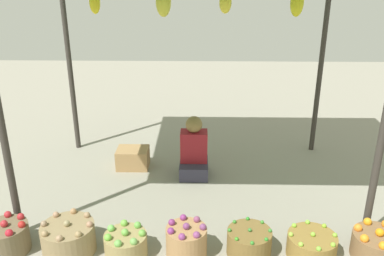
{
  "coord_description": "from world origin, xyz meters",
  "views": [
    {
      "loc": [
        0.08,
        -4.49,
        2.51
      ],
      "look_at": [
        0.0,
        -0.54,
        0.95
      ],
      "focal_mm": 38.39,
      "sensor_mm": 36.0,
      "label": 1
    }
  ],
  "objects_px": {
    "basket_green_chilies": "(249,242)",
    "basket_limes": "(312,245)",
    "basket_oranges": "(377,245)",
    "basket_red_apples": "(7,237)",
    "wooden_crate_near_vendor": "(133,158)",
    "basket_green_apples": "(126,244)",
    "basket_purple_onions": "(186,241)",
    "vendor_person": "(194,153)",
    "basket_potatoes": "(69,238)"
  },
  "relations": [
    {
      "from": "basket_red_apples",
      "to": "basket_green_chilies",
      "type": "bearing_deg",
      "value": 0.11
    },
    {
      "from": "vendor_person",
      "to": "basket_red_apples",
      "type": "distance_m",
      "value": 2.35
    },
    {
      "from": "vendor_person",
      "to": "basket_green_chilies",
      "type": "relative_size",
      "value": 1.88
    },
    {
      "from": "basket_red_apples",
      "to": "basket_purple_onions",
      "type": "height_order",
      "value": "basket_purple_onions"
    },
    {
      "from": "basket_limes",
      "to": "basket_oranges",
      "type": "height_order",
      "value": "basket_oranges"
    },
    {
      "from": "basket_oranges",
      "to": "wooden_crate_near_vendor",
      "type": "distance_m",
      "value": 3.09
    },
    {
      "from": "basket_purple_onions",
      "to": "basket_green_chilies",
      "type": "bearing_deg",
      "value": 3.65
    },
    {
      "from": "vendor_person",
      "to": "basket_red_apples",
      "type": "bearing_deg",
      "value": -137.57
    },
    {
      "from": "basket_green_chilies",
      "to": "basket_limes",
      "type": "bearing_deg",
      "value": -1.56
    },
    {
      "from": "wooden_crate_near_vendor",
      "to": "basket_oranges",
      "type": "bearing_deg",
      "value": -34.98
    },
    {
      "from": "basket_red_apples",
      "to": "basket_oranges",
      "type": "xyz_separation_m",
      "value": [
        3.44,
        -0.01,
        -0.02
      ]
    },
    {
      "from": "vendor_person",
      "to": "basket_limes",
      "type": "xyz_separation_m",
      "value": [
        1.12,
        -1.59,
        -0.19
      ]
    },
    {
      "from": "basket_red_apples",
      "to": "basket_green_chilies",
      "type": "height_order",
      "value": "basket_red_apples"
    },
    {
      "from": "wooden_crate_near_vendor",
      "to": "basket_limes",
      "type": "bearing_deg",
      "value": -42.46
    },
    {
      "from": "basket_potatoes",
      "to": "basket_oranges",
      "type": "distance_m",
      "value": 2.86
    },
    {
      "from": "basket_potatoes",
      "to": "basket_purple_onions",
      "type": "relative_size",
      "value": 1.31
    },
    {
      "from": "basket_red_apples",
      "to": "wooden_crate_near_vendor",
      "type": "bearing_deg",
      "value": 62.51
    },
    {
      "from": "basket_potatoes",
      "to": "wooden_crate_near_vendor",
      "type": "bearing_deg",
      "value": 79.22
    },
    {
      "from": "vendor_person",
      "to": "basket_limes",
      "type": "height_order",
      "value": "vendor_person"
    },
    {
      "from": "basket_potatoes",
      "to": "wooden_crate_near_vendor",
      "type": "distance_m",
      "value": 1.78
    },
    {
      "from": "basket_potatoes",
      "to": "basket_green_chilies",
      "type": "height_order",
      "value": "basket_potatoes"
    },
    {
      "from": "wooden_crate_near_vendor",
      "to": "vendor_person",
      "type": "bearing_deg",
      "value": -12.1
    },
    {
      "from": "basket_oranges",
      "to": "basket_purple_onions",
      "type": "bearing_deg",
      "value": -179.4
    },
    {
      "from": "basket_potatoes",
      "to": "basket_purple_onions",
      "type": "xyz_separation_m",
      "value": [
        1.11,
        -0.04,
        0.01
      ]
    },
    {
      "from": "basket_oranges",
      "to": "vendor_person",
      "type": "bearing_deg",
      "value": 137.06
    },
    {
      "from": "wooden_crate_near_vendor",
      "to": "basket_red_apples",
      "type": "bearing_deg",
      "value": -117.49
    },
    {
      "from": "basket_potatoes",
      "to": "basket_oranges",
      "type": "xyz_separation_m",
      "value": [
        2.86,
        -0.02,
        -0.02
      ]
    },
    {
      "from": "basket_red_apples",
      "to": "basket_oranges",
      "type": "relative_size",
      "value": 0.89
    },
    {
      "from": "basket_red_apples",
      "to": "basket_purple_onions",
      "type": "distance_m",
      "value": 1.69
    },
    {
      "from": "basket_green_chilies",
      "to": "basket_limes",
      "type": "xyz_separation_m",
      "value": [
        0.58,
        -0.02,
        -0.01
      ]
    },
    {
      "from": "basket_potatoes",
      "to": "basket_limes",
      "type": "bearing_deg",
      "value": -0.47
    },
    {
      "from": "basket_potatoes",
      "to": "basket_oranges",
      "type": "relative_size",
      "value": 1.08
    },
    {
      "from": "basket_red_apples",
      "to": "basket_potatoes",
      "type": "relative_size",
      "value": 0.82
    },
    {
      "from": "basket_purple_onions",
      "to": "basket_oranges",
      "type": "distance_m",
      "value": 1.76
    },
    {
      "from": "basket_red_apples",
      "to": "basket_limes",
      "type": "relative_size",
      "value": 0.9
    },
    {
      "from": "basket_green_apples",
      "to": "basket_oranges",
      "type": "relative_size",
      "value": 0.86
    },
    {
      "from": "basket_red_apples",
      "to": "basket_limes",
      "type": "xyz_separation_m",
      "value": [
        2.85,
        -0.01,
        -0.03
      ]
    },
    {
      "from": "basket_limes",
      "to": "wooden_crate_near_vendor",
      "type": "bearing_deg",
      "value": 137.54
    },
    {
      "from": "basket_limes",
      "to": "basket_green_chilies",
      "type": "bearing_deg",
      "value": 178.44
    },
    {
      "from": "basket_red_apples",
      "to": "wooden_crate_near_vendor",
      "type": "relative_size",
      "value": 0.99
    },
    {
      "from": "basket_red_apples",
      "to": "basket_limes",
      "type": "height_order",
      "value": "basket_red_apples"
    },
    {
      "from": "basket_potatoes",
      "to": "basket_limes",
      "type": "distance_m",
      "value": 2.27
    },
    {
      "from": "basket_green_chilies",
      "to": "basket_oranges",
      "type": "height_order",
      "value": "basket_oranges"
    },
    {
      "from": "basket_potatoes",
      "to": "basket_green_apples",
      "type": "distance_m",
      "value": 0.55
    },
    {
      "from": "basket_green_apples",
      "to": "basket_red_apples",
      "type": "bearing_deg",
      "value": 177.69
    },
    {
      "from": "basket_red_apples",
      "to": "basket_potatoes",
      "type": "xyz_separation_m",
      "value": [
        0.58,
        0.01,
        0.0
      ]
    },
    {
      "from": "vendor_person",
      "to": "basket_green_apples",
      "type": "distance_m",
      "value": 1.74
    },
    {
      "from": "basket_limes",
      "to": "wooden_crate_near_vendor",
      "type": "distance_m",
      "value": 2.62
    },
    {
      "from": "basket_green_apples",
      "to": "wooden_crate_near_vendor",
      "type": "bearing_deg",
      "value": 96.74
    },
    {
      "from": "basket_purple_onions",
      "to": "basket_red_apples",
      "type": "bearing_deg",
      "value": 178.89
    }
  ]
}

